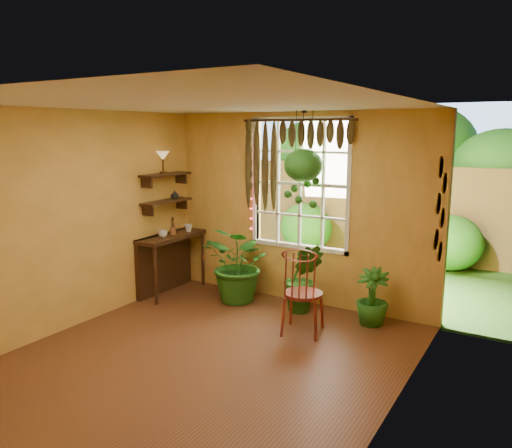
% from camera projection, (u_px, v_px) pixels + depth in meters
% --- Properties ---
extents(floor, '(4.50, 4.50, 0.00)m').
position_uv_depth(floor, '(205.00, 360.00, 5.39)').
color(floor, brown).
rests_on(floor, ground).
extents(ceiling, '(4.50, 4.50, 0.00)m').
position_uv_depth(ceiling, '(200.00, 104.00, 4.90)').
color(ceiling, white).
rests_on(ceiling, wall_back).
extents(wall_back, '(4.00, 0.00, 4.00)m').
position_uv_depth(wall_back, '(299.00, 209.00, 7.04)').
color(wall_back, '#E7AF4F').
rests_on(wall_back, floor).
extents(wall_left, '(0.00, 4.50, 4.50)m').
position_uv_depth(wall_left, '(73.00, 220.00, 6.16)').
color(wall_left, '#E7AF4F').
rests_on(wall_left, floor).
extents(wall_right, '(0.00, 4.50, 4.50)m').
position_uv_depth(wall_right, '(396.00, 264.00, 4.13)').
color(wall_right, '#E7AF4F').
rests_on(wall_right, floor).
extents(window, '(1.52, 0.10, 1.86)m').
position_uv_depth(window, '(300.00, 184.00, 7.00)').
color(window, white).
rests_on(window, wall_back).
extents(valance_vine, '(1.70, 0.12, 1.10)m').
position_uv_depth(valance_vine, '(292.00, 143.00, 6.84)').
color(valance_vine, '#371D0F').
rests_on(valance_vine, window).
extents(string_lights, '(0.03, 0.03, 1.54)m').
position_uv_depth(string_lights, '(251.00, 178.00, 7.30)').
color(string_lights, '#FF2633').
rests_on(string_lights, window).
extents(wall_plates, '(0.04, 0.32, 1.10)m').
position_uv_depth(wall_plates, '(439.00, 211.00, 5.62)').
color(wall_plates, '#FBE9CD').
rests_on(wall_plates, wall_right).
extents(counter_ledge, '(0.40, 1.20, 0.90)m').
position_uv_depth(counter_ledge, '(167.00, 256.00, 7.61)').
color(counter_ledge, '#371D0F').
rests_on(counter_ledge, floor).
extents(shelf_lower, '(0.25, 0.90, 0.04)m').
position_uv_depth(shelf_lower, '(167.00, 201.00, 7.43)').
color(shelf_lower, '#371D0F').
rests_on(shelf_lower, wall_left).
extents(shelf_upper, '(0.25, 0.90, 0.04)m').
position_uv_depth(shelf_upper, '(166.00, 175.00, 7.36)').
color(shelf_upper, '#371D0F').
rests_on(shelf_upper, wall_left).
extents(backyard, '(14.00, 10.00, 12.00)m').
position_uv_depth(backyard, '(403.00, 185.00, 10.83)').
color(backyard, '#2B5A19').
rests_on(backyard, ground).
extents(windsor_chair, '(0.56, 0.58, 1.26)m').
position_uv_depth(windsor_chair, '(302.00, 305.00, 6.03)').
color(windsor_chair, maroon).
rests_on(windsor_chair, floor).
extents(potted_plant_left, '(1.20, 1.10, 1.12)m').
position_uv_depth(potted_plant_left, '(240.00, 264.00, 7.12)').
color(potted_plant_left, '#1B5216').
rests_on(potted_plant_left, floor).
extents(potted_plant_mid, '(0.65, 0.60, 0.96)m').
position_uv_depth(potted_plant_mid, '(303.00, 278.00, 6.74)').
color(potted_plant_mid, '#1B5216').
rests_on(potted_plant_mid, floor).
extents(potted_plant_right, '(0.50, 0.50, 0.73)m').
position_uv_depth(potted_plant_right, '(372.00, 297.00, 6.32)').
color(potted_plant_right, '#1B5216').
rests_on(potted_plant_right, floor).
extents(hanging_basket, '(0.51, 0.51, 1.28)m').
position_uv_depth(hanging_basket, '(303.00, 169.00, 6.59)').
color(hanging_basket, black).
rests_on(hanging_basket, ceiling).
extents(cup_a, '(0.15, 0.15, 0.10)m').
position_uv_depth(cup_a, '(163.00, 234.00, 7.29)').
color(cup_a, silver).
rests_on(cup_a, counter_ledge).
extents(cup_b, '(0.16, 0.16, 0.11)m').
position_uv_depth(cup_b, '(188.00, 228.00, 7.69)').
color(cup_b, beige).
rests_on(cup_b, counter_ledge).
extents(brush_jar, '(0.09, 0.09, 0.33)m').
position_uv_depth(brush_jar, '(173.00, 226.00, 7.49)').
color(brush_jar, brown).
rests_on(brush_jar, counter_ledge).
extents(shelf_vase, '(0.15, 0.15, 0.13)m').
position_uv_depth(shelf_vase, '(175.00, 195.00, 7.57)').
color(shelf_vase, '#B2AD99').
rests_on(shelf_vase, shelf_lower).
extents(tiffany_lamp, '(0.20, 0.20, 0.33)m').
position_uv_depth(tiffany_lamp, '(163.00, 157.00, 7.25)').
color(tiffany_lamp, '#543918').
rests_on(tiffany_lamp, shelf_upper).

